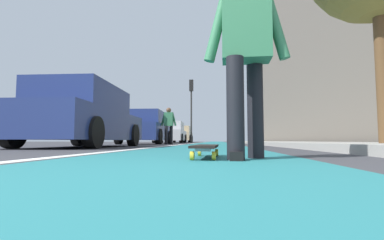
{
  "coord_description": "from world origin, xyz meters",
  "views": [
    {
      "loc": [
        -0.98,
        -0.3,
        0.15
      ],
      "look_at": [
        9.97,
        0.73,
        0.97
      ],
      "focal_mm": 26.1,
      "sensor_mm": 36.0,
      "label": 1
    }
  ],
  "objects_px": {
    "parked_car_far": "(171,133)",
    "pedestrian_distant": "(169,123)",
    "skateboard": "(206,147)",
    "skater_person": "(246,47)",
    "parked_car_end": "(181,135)",
    "parked_car_mid": "(146,128)",
    "traffic_light": "(191,99)",
    "parked_car_near": "(84,118)"
  },
  "relations": [
    {
      "from": "traffic_light",
      "to": "parked_car_end",
      "type": "bearing_deg",
      "value": 13.99
    },
    {
      "from": "skater_person",
      "to": "traffic_light",
      "type": "xyz_separation_m",
      "value": [
        17.22,
        2.13,
        2.15
      ]
    },
    {
      "from": "skater_person",
      "to": "parked_car_end",
      "type": "bearing_deg",
      "value": 8.87
    },
    {
      "from": "parked_car_mid",
      "to": "traffic_light",
      "type": "xyz_separation_m",
      "value": [
        7.03,
        -1.42,
        2.38
      ]
    },
    {
      "from": "skateboard",
      "to": "parked_car_far",
      "type": "relative_size",
      "value": 0.19
    },
    {
      "from": "parked_car_near",
      "to": "traffic_light",
      "type": "relative_size",
      "value": 1.0
    },
    {
      "from": "parked_car_near",
      "to": "parked_car_end",
      "type": "bearing_deg",
      "value": 0.39
    },
    {
      "from": "traffic_light",
      "to": "parked_car_near",
      "type": "bearing_deg",
      "value": 174.03
    },
    {
      "from": "parked_car_far",
      "to": "pedestrian_distant",
      "type": "height_order",
      "value": "pedestrian_distant"
    },
    {
      "from": "parked_car_far",
      "to": "traffic_light",
      "type": "height_order",
      "value": "traffic_light"
    },
    {
      "from": "skateboard",
      "to": "traffic_light",
      "type": "relative_size",
      "value": 0.19
    },
    {
      "from": "traffic_light",
      "to": "pedestrian_distant",
      "type": "height_order",
      "value": "traffic_light"
    },
    {
      "from": "traffic_light",
      "to": "parked_car_far",
      "type": "bearing_deg",
      "value": 96.47
    },
    {
      "from": "parked_car_end",
      "to": "pedestrian_distant",
      "type": "bearing_deg",
      "value": -174.66
    },
    {
      "from": "skater_person",
      "to": "parked_car_mid",
      "type": "relative_size",
      "value": 0.39
    },
    {
      "from": "parked_car_mid",
      "to": "parked_car_end",
      "type": "xyz_separation_m",
      "value": [
        13.04,
        0.07,
        -0.0
      ]
    },
    {
      "from": "parked_car_far",
      "to": "pedestrian_distant",
      "type": "relative_size",
      "value": 2.88
    },
    {
      "from": "parked_car_end",
      "to": "traffic_light",
      "type": "bearing_deg",
      "value": -166.01
    },
    {
      "from": "parked_car_near",
      "to": "parked_car_far",
      "type": "height_order",
      "value": "parked_car_near"
    },
    {
      "from": "skateboard",
      "to": "traffic_light",
      "type": "distance_m",
      "value": 17.42
    },
    {
      "from": "skateboard",
      "to": "skater_person",
      "type": "distance_m",
      "value": 0.92
    },
    {
      "from": "parked_car_near",
      "to": "parked_car_far",
      "type": "distance_m",
      "value": 12.88
    },
    {
      "from": "skater_person",
      "to": "parked_car_far",
      "type": "distance_m",
      "value": 17.43
    },
    {
      "from": "parked_car_near",
      "to": "pedestrian_distant",
      "type": "distance_m",
      "value": 5.27
    },
    {
      "from": "skateboard",
      "to": "parked_car_mid",
      "type": "bearing_deg",
      "value": 17.7
    },
    {
      "from": "parked_car_end",
      "to": "pedestrian_distant",
      "type": "distance_m",
      "value": 13.98
    },
    {
      "from": "parked_car_near",
      "to": "traffic_light",
      "type": "height_order",
      "value": "traffic_light"
    },
    {
      "from": "skater_person",
      "to": "parked_car_mid",
      "type": "height_order",
      "value": "skater_person"
    },
    {
      "from": "skateboard",
      "to": "skater_person",
      "type": "height_order",
      "value": "skater_person"
    },
    {
      "from": "parked_car_near",
      "to": "parked_car_mid",
      "type": "distance_m",
      "value": 6.01
    },
    {
      "from": "parked_car_far",
      "to": "parked_car_end",
      "type": "height_order",
      "value": "parked_car_end"
    },
    {
      "from": "parked_car_near",
      "to": "traffic_light",
      "type": "bearing_deg",
      "value": -5.97
    },
    {
      "from": "skater_person",
      "to": "parked_car_far",
      "type": "height_order",
      "value": "skater_person"
    },
    {
      "from": "parked_car_far",
      "to": "parked_car_end",
      "type": "distance_m",
      "value": 6.17
    },
    {
      "from": "parked_car_far",
      "to": "parked_car_mid",
      "type": "bearing_deg",
      "value": -179.75
    },
    {
      "from": "pedestrian_distant",
      "to": "parked_car_mid",
      "type": "bearing_deg",
      "value": 54.2
    },
    {
      "from": "parked_car_end",
      "to": "skateboard",
      "type": "bearing_deg",
      "value": -171.92
    },
    {
      "from": "parked_car_far",
      "to": "pedestrian_distant",
      "type": "bearing_deg",
      "value": -170.8
    },
    {
      "from": "parked_car_far",
      "to": "skater_person",
      "type": "bearing_deg",
      "value": -168.15
    },
    {
      "from": "parked_car_mid",
      "to": "traffic_light",
      "type": "distance_m",
      "value": 7.56
    },
    {
      "from": "parked_car_mid",
      "to": "parked_car_near",
      "type": "bearing_deg",
      "value": -179.46
    },
    {
      "from": "parked_car_far",
      "to": "skateboard",
      "type": "bearing_deg",
      "value": -169.17
    }
  ]
}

